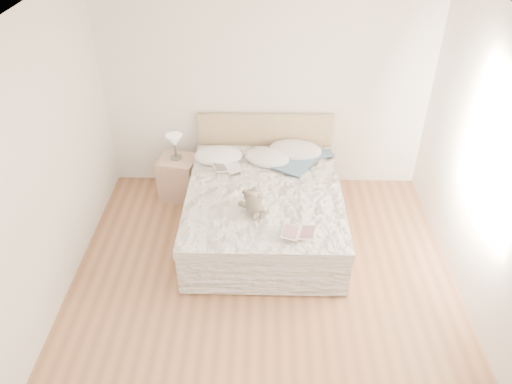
% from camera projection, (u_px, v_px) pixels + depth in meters
% --- Properties ---
extents(floor, '(4.00, 4.50, 0.00)m').
position_uv_depth(floor, '(263.00, 303.00, 4.96)').
color(floor, brown).
rests_on(floor, ground).
extents(ceiling, '(4.00, 4.50, 0.00)m').
position_uv_depth(ceiling, '(266.00, 31.00, 3.41)').
color(ceiling, white).
rests_on(ceiling, ground).
extents(wall_back, '(4.00, 0.02, 2.70)m').
position_uv_depth(wall_back, '(266.00, 86.00, 6.03)').
color(wall_back, white).
rests_on(wall_back, ground).
extents(wall_left, '(0.02, 4.50, 2.70)m').
position_uv_depth(wall_left, '(28.00, 190.00, 4.22)').
color(wall_left, white).
rests_on(wall_left, ground).
extents(wall_right, '(0.02, 4.50, 2.70)m').
position_uv_depth(wall_right, '(504.00, 195.00, 4.15)').
color(wall_right, white).
rests_on(wall_right, ground).
extents(window, '(0.02, 1.30, 1.10)m').
position_uv_depth(window, '(493.00, 166.00, 4.34)').
color(window, white).
rests_on(window, wall_right).
extents(bed, '(1.72, 2.14, 1.00)m').
position_uv_depth(bed, '(264.00, 207.00, 5.76)').
color(bed, tan).
rests_on(bed, floor).
extents(nightstand, '(0.53, 0.49, 0.56)m').
position_uv_depth(nightstand, '(179.00, 178.00, 6.32)').
color(nightstand, tan).
rests_on(nightstand, floor).
extents(table_lamp, '(0.25, 0.25, 0.32)m').
position_uv_depth(table_lamp, '(175.00, 142.00, 6.05)').
color(table_lamp, '#4F4A45').
rests_on(table_lamp, nightstand).
extents(pillow_left, '(0.61, 0.45, 0.18)m').
position_uv_depth(pillow_left, '(218.00, 156.00, 6.07)').
color(pillow_left, white).
rests_on(pillow_left, bed).
extents(pillow_middle, '(0.67, 0.58, 0.17)m').
position_uv_depth(pillow_middle, '(267.00, 158.00, 6.02)').
color(pillow_middle, white).
rests_on(pillow_middle, bed).
extents(pillow_right, '(0.73, 0.58, 0.20)m').
position_uv_depth(pillow_right, '(295.00, 150.00, 6.17)').
color(pillow_right, silver).
rests_on(pillow_right, bed).
extents(blouse, '(0.86, 0.88, 0.02)m').
position_uv_depth(blouse, '(297.00, 162.00, 5.97)').
color(blouse, '#334F6B').
rests_on(blouse, bed).
extents(photo_book, '(0.39, 0.33, 0.02)m').
position_uv_depth(photo_book, '(227.00, 168.00, 5.85)').
color(photo_book, silver).
rests_on(photo_book, bed).
extents(childrens_book, '(0.38, 0.30, 0.02)m').
position_uv_depth(childrens_book, '(299.00, 233.00, 4.88)').
color(childrens_book, beige).
rests_on(childrens_book, bed).
extents(teddy_bear, '(0.34, 0.39, 0.17)m').
position_uv_depth(teddy_bear, '(254.00, 210.00, 5.15)').
color(teddy_bear, '#63594C').
rests_on(teddy_bear, bed).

